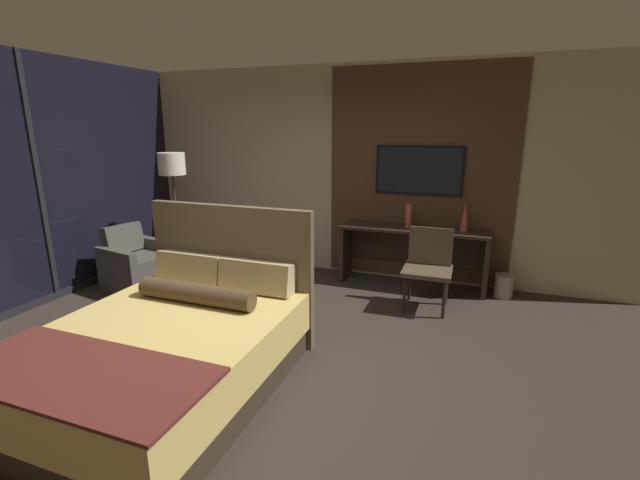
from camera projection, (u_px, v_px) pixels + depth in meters
name	position (u px, v px, depth m)	size (l,w,h in m)	color
ground_plane	(263.00, 359.00, 3.80)	(16.00, 16.00, 0.00)	#332823
wall_back_tv_panel	(357.00, 173.00, 5.76)	(7.20, 0.09, 2.80)	#BCAD8E
wall_left_window	(38.00, 188.00, 4.83)	(0.06, 6.00, 2.80)	black
bed	(169.00, 348.00, 3.32)	(1.67, 2.11, 1.30)	#33281E
desk	(413.00, 246.00, 5.48)	(1.84, 0.45, 0.77)	#2D2319
tv	(419.00, 170.00, 5.40)	(1.09, 0.04, 0.61)	black
desk_chair	(429.00, 261.00, 4.81)	(0.53, 0.52, 0.90)	#4C3D2D
armchair_by_window	(138.00, 267.00, 5.41)	(0.80, 0.81, 0.81)	#47423D
floor_lamp	(173.00, 174.00, 5.53)	(0.34, 0.34, 1.68)	#282623
vase_tall	(465.00, 217.00, 5.18)	(0.10, 0.10, 0.36)	#B2563D
vase_short	(409.00, 216.00, 5.39)	(0.08, 0.08, 0.30)	#B2563D
waste_bin	(504.00, 286.00, 5.16)	(0.22, 0.22, 0.28)	gray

